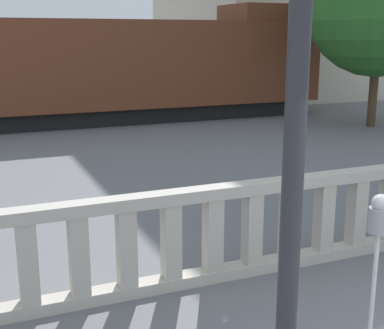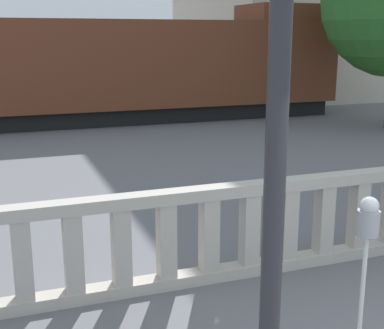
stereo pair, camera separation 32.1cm
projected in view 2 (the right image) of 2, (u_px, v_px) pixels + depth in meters
The scene contains 4 objects.
balustrade at pixel (288, 224), 6.72m from camera, with size 17.61×0.24×1.18m.
lamppost at pixel (281, 21), 3.75m from camera, with size 0.41×0.41×5.27m.
parking_meter at pixel (368, 229), 4.55m from camera, with size 0.19×0.19×1.58m.
train_near at pixel (0, 72), 16.79m from camera, with size 23.63×2.70×3.99m.
Camera 2 is at (-3.32, -2.40, 2.90)m, focal length 50.00 mm.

